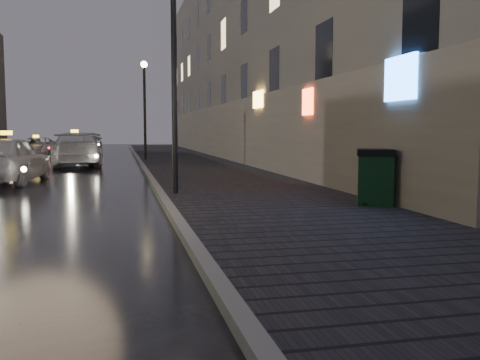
# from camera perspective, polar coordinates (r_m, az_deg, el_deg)

# --- Properties ---
(ground) EXTENTS (120.00, 120.00, 0.00)m
(ground) POSITION_cam_1_polar(r_m,az_deg,el_deg) (7.75, -16.12, -7.89)
(ground) COLOR black
(ground) RESTS_ON ground
(sidewalk) EXTENTS (4.60, 58.00, 0.15)m
(sidewalk) POSITION_cam_1_polar(r_m,az_deg,el_deg) (28.78, -5.86, 2.01)
(sidewalk) COLOR black
(sidewalk) RESTS_ON ground
(curb) EXTENTS (0.20, 58.00, 0.15)m
(curb) POSITION_cam_1_polar(r_m,az_deg,el_deg) (28.60, -10.64, 1.92)
(curb) COLOR slate
(curb) RESTS_ON ground
(building_near) EXTENTS (1.80, 50.00, 13.00)m
(building_near) POSITION_cam_1_polar(r_m,az_deg,el_deg) (33.54, -1.22, 13.51)
(building_near) COLOR #605B54
(building_near) RESTS_ON ground
(lamp_near) EXTENTS (0.36, 0.36, 5.28)m
(lamp_near) POSITION_cam_1_polar(r_m,az_deg,el_deg) (13.71, -7.05, 12.62)
(lamp_near) COLOR black
(lamp_near) RESTS_ON sidewalk
(lamp_far) EXTENTS (0.36, 0.36, 5.28)m
(lamp_far) POSITION_cam_1_polar(r_m,az_deg,el_deg) (29.61, -10.15, 8.65)
(lamp_far) COLOR black
(lamp_far) RESTS_ON sidewalk
(trash_bin) EXTENTS (1.03, 1.03, 1.19)m
(trash_bin) POSITION_cam_1_polar(r_m,az_deg,el_deg) (11.75, 14.24, 0.36)
(trash_bin) COLOR black
(trash_bin) RESTS_ON sidewalk
(taxi_near) EXTENTS (2.46, 4.85, 1.58)m
(taxi_near) POSITION_cam_1_polar(r_m,az_deg,el_deg) (19.10, -23.55, 2.05)
(taxi_near) COLOR silver
(taxi_near) RESTS_ON ground
(taxi_mid) EXTENTS (2.91, 5.83, 1.62)m
(taxi_mid) POSITION_cam_1_polar(r_m,az_deg,el_deg) (26.86, -17.18, 3.13)
(taxi_mid) COLOR silver
(taxi_mid) RESTS_ON ground
(taxi_far) EXTENTS (2.67, 4.87, 1.29)m
(taxi_far) POSITION_cam_1_polar(r_m,az_deg,el_deg) (35.69, -20.90, 3.25)
(taxi_far) COLOR silver
(taxi_far) RESTS_ON ground
(car_far) EXTENTS (2.16, 4.87, 1.63)m
(car_far) POSITION_cam_1_polar(r_m,az_deg,el_deg) (44.71, -15.74, 3.97)
(car_far) COLOR #94959C
(car_far) RESTS_ON ground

